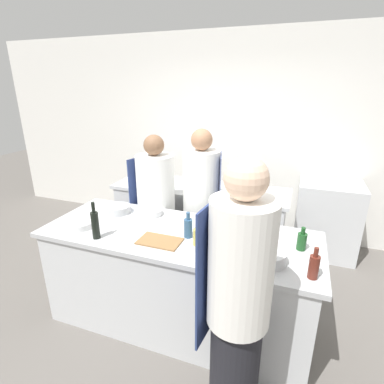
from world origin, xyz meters
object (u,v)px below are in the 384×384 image
at_px(chef_at_pass_far, 156,211).
at_px(bottle_vinegar, 95,224).
at_px(bottle_cooking_oil, 302,241).
at_px(chef_at_stove, 201,208).
at_px(bottle_olive_oil, 198,236).
at_px(bottle_sauce, 314,266).
at_px(bowl_ceramic_blue, 268,257).
at_px(bowl_prep_small, 151,212).
at_px(bowl_wooden_salad, 79,224).
at_px(bottle_water, 188,227).
at_px(bottle_wine, 228,230).
at_px(bowl_mixing_large, 119,209).
at_px(cup, 247,240).
at_px(chef_at_prep_near, 237,308).
at_px(oven_range, 326,219).

bearing_deg(chef_at_pass_far, bottle_vinegar, -171.34).
bearing_deg(bottle_cooking_oil, chef_at_stove, 146.30).
relative_size(chef_at_pass_far, bottle_olive_oil, 8.74).
bearing_deg(chef_at_pass_far, bottle_olive_oil, -119.50).
bearing_deg(bottle_sauce, bowl_ceramic_blue, 163.71).
height_order(bottle_olive_oil, bottle_vinegar, bottle_vinegar).
height_order(bowl_prep_small, bowl_wooden_salad, bowl_prep_small).
bearing_deg(bottle_water, bowl_wooden_salad, -171.21).
bearing_deg(bottle_olive_oil, bottle_wine, 36.73).
distance_m(bottle_vinegar, bottle_water, 0.75).
xyz_separation_m(chef_at_stove, bowl_ceramic_blue, (0.81, -0.95, 0.12)).
bearing_deg(chef_at_pass_far, bowl_mixing_large, 165.31).
distance_m(bottle_olive_oil, cup, 0.38).
height_order(chef_at_stove, chef_at_pass_far, chef_at_stove).
distance_m(bottle_vinegar, bowl_wooden_salad, 0.32).
height_order(chef_at_prep_near, bowl_prep_small, chef_at_prep_near).
xyz_separation_m(bottle_vinegar, bottle_cooking_oil, (1.58, 0.39, -0.05)).
height_order(bottle_wine, bowl_ceramic_blue, bottle_wine).
height_order(chef_at_prep_near, bowl_wooden_salad, chef_at_prep_near).
distance_m(chef_at_prep_near, bottle_water, 0.88).
height_order(chef_at_prep_near, bottle_cooking_oil, chef_at_prep_near).
relative_size(bottle_sauce, bowl_wooden_salad, 0.80).
bearing_deg(cup, bottle_olive_oil, -161.71).
relative_size(chef_at_prep_near, bottle_wine, 7.56).
xyz_separation_m(chef_at_stove, bowl_mixing_large, (-0.67, -0.56, 0.11)).
height_order(chef_at_pass_far, bottle_vinegar, chef_at_pass_far).
relative_size(chef_at_prep_near, bowl_ceramic_blue, 7.02).
height_order(oven_range, bowl_mixing_large, bowl_mixing_large).
bearing_deg(bottle_water, bottle_cooking_oil, 7.13).
xyz_separation_m(bottle_cooking_oil, bowl_ceramic_blue, (-0.22, -0.27, -0.03)).
bearing_deg(bottle_olive_oil, bowl_ceramic_blue, -6.57).
relative_size(oven_range, bottle_wine, 4.07).
relative_size(bowl_wooden_salad, cup, 3.21).
bearing_deg(oven_range, bowl_ceramic_blue, -105.45).
height_order(chef_at_stove, bottle_vinegar, chef_at_stove).
relative_size(oven_range, bottle_sauce, 4.35).
bearing_deg(oven_range, bottle_cooking_oil, -100.86).
distance_m(bottle_olive_oil, bowl_prep_small, 0.72).
relative_size(bottle_vinegar, cup, 3.64).
bearing_deg(bowl_ceramic_blue, bowl_mixing_large, 165.30).
relative_size(chef_at_stove, bottle_wine, 7.17).
bearing_deg(chef_at_stove, chef_at_prep_near, 11.07).
xyz_separation_m(chef_at_prep_near, bowl_ceramic_blue, (0.11, 0.51, 0.06)).
bearing_deg(bowl_ceramic_blue, oven_range, 74.55).
bearing_deg(bottle_olive_oil, bottle_water, 141.58).
bearing_deg(bottle_olive_oil, bowl_prep_small, 147.86).
distance_m(chef_at_prep_near, chef_at_pass_far, 1.73).
relative_size(bottle_sauce, bottle_water, 1.00).
bearing_deg(bottle_cooking_oil, bottle_sauce, -77.45).
xyz_separation_m(bottle_olive_oil, bowl_mixing_large, (-0.94, 0.33, -0.04)).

